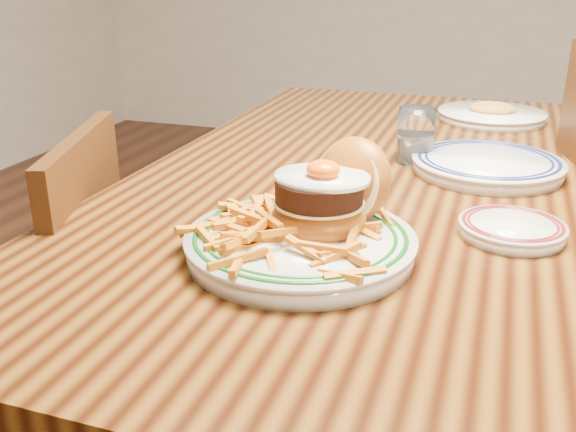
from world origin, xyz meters
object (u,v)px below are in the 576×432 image
(chair_left, at_px, (43,334))
(main_plate, at_px, (309,224))
(table, at_px, (367,213))
(side_plate, at_px, (512,228))

(chair_left, xyz_separation_m, main_plate, (0.56, -0.08, 0.34))
(table, relative_size, main_plate, 4.74)
(table, bearing_deg, chair_left, -150.84)
(chair_left, bearing_deg, side_plate, -14.47)
(table, height_order, main_plate, main_plate)
(main_plate, bearing_deg, table, 113.24)
(table, distance_m, side_plate, 0.38)
(side_plate, bearing_deg, main_plate, -132.55)
(main_plate, xyz_separation_m, side_plate, (0.27, 0.15, -0.03))
(chair_left, relative_size, side_plate, 5.20)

